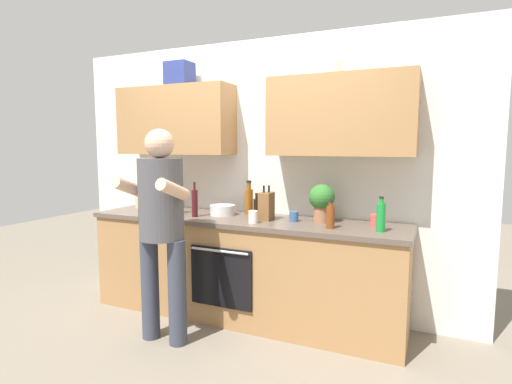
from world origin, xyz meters
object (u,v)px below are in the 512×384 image
Objects in this scene: bottle_wine at (195,203)px; bottle_oil at (168,199)px; person_standing at (161,219)px; bottle_vinegar at (330,216)px; bottle_soy at (256,207)px; cup_ceramic at (376,221)px; cup_coffee at (253,217)px; knife_block at (266,206)px; potted_herb at (322,200)px; grocery_bag_bread at (148,200)px; cup_tea at (294,216)px; bottle_water at (142,204)px; mixing_bowl at (223,210)px; bottle_juice at (175,200)px; bottle_syrup at (249,200)px; bottle_soda at (381,217)px.

bottle_wine is 0.55m from bottle_oil.
bottle_vinegar is at bearing 24.80° from person_standing.
cup_ceramic is at bearing -3.27° from bottle_soy.
bottle_oil is at bearing 163.22° from cup_coffee.
potted_herb reaches higher than knife_block.
cup_tea is at bearing -2.49° from grocery_bag_bread.
bottle_soy reaches higher than cup_ceramic.
knife_block is at bearing -168.55° from potted_herb.
cup_coffee is (1.19, -0.05, -0.03)m from bottle_water.
person_standing is at bearing -152.92° from cup_ceramic.
potted_herb is (0.92, 0.02, 0.14)m from mixing_bowl.
bottle_juice is 0.34m from bottle_water.
cup_ceramic is (2.02, -0.06, -0.06)m from bottle_oil.
bottle_syrup is 0.44m from cup_coffee.
bottle_vinegar is 0.74× the size of knife_block.
bottle_juice is 0.27m from bottle_wine.
cup_tea is at bearing 170.12° from bottle_soda.
bottle_oil is 0.67m from mixing_bowl.
bottle_syrup is at bearing 3.34° from bottle_oil.
potted_herb is at bearing 6.06° from bottle_juice.
cup_coffee is 0.44× the size of mixing_bowl.
bottle_soda is at bearing -5.53° from knife_block.
bottle_soda is at bearing 4.69° from cup_coffee.
bottle_vinegar is (1.18, 0.54, 0.02)m from person_standing.
bottle_soy is at bearing 163.71° from cup_tea.
bottle_water is 0.59m from bottle_wine.
bottle_soy is (-1.11, 0.24, -0.03)m from bottle_soda.
cup_tea is 0.26× the size of potted_herb.
potted_herb reaches higher than bottle_syrup.
cup_ceramic is at bearing -0.33° from grocery_bag_bread.
person_standing is 17.33× the size of cup_ceramic.
bottle_juice is at bearing 171.91° from cup_coffee.
bottle_juice is 1.15m from cup_tea.
bottle_water is at bearing -178.88° from bottle_wine.
grocery_bag_bread is at bearing 173.24° from bottle_vinegar.
person_standing is 7.19× the size of mixing_bowl.
bottle_wine is 3.25× the size of cup_ceramic.
knife_block is (0.16, -0.15, 0.04)m from bottle_soy.
knife_block reaches higher than bottle_water.
bottle_juice is at bearing -164.96° from bottle_soy.
bottle_wine is 1.17× the size of bottle_oil.
person_standing is 7.54× the size of bottle_vinegar.
knife_block is at bearing -43.02° from bottle_soy.
grocery_bag_bread is (-1.18, -0.05, 0.00)m from bottle_soy.
bottle_soda is at bearing 0.93° from bottle_water.
cup_coffee reaches higher than cup_ceramic.
bottle_water is 1.24m from knife_block.
bottle_oil is (-0.54, 0.82, 0.03)m from person_standing.
bottle_soy is at bearing 159.72° from bottle_vinegar.
knife_block is (-0.95, 0.09, 0.01)m from bottle_soda.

